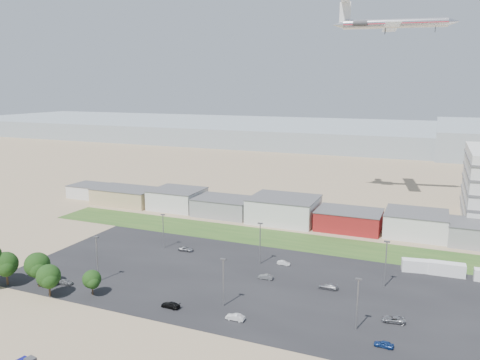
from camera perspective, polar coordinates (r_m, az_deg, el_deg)
The scene contains 27 objects.
ground at distance 96.70m, azimuth -4.34°, elevation -16.37°, with size 700.00×700.00×0.00m, color #8C7459.
parking_lot at distance 111.45m, azimuth 2.80°, elevation -12.43°, with size 120.00×50.00×0.01m, color black.
grass_strip at distance 141.27m, azimuth 5.35°, elevation -7.24°, with size 160.00×16.00×0.02m, color #284E1D.
hills_backdrop at distance 393.09m, azimuth 22.75°, elevation 4.57°, with size 700.00×200.00×9.00m, color gray, non-canonical shape.
building_row at distance 162.70m, azimuth 1.67°, elevation -3.22°, with size 170.00×20.00×8.00m, color silver, non-canonical shape.
box_trailer_a at distance 125.08m, azimuth 20.96°, elevation -9.75°, with size 8.01×2.50×3.00m, color silver, non-canonical shape.
box_trailer_b at distance 125.48m, azimuth 23.90°, elevation -9.88°, with size 8.35×2.61×3.13m, color silver, non-canonical shape.
tree_left at distance 121.24m, azimuth -26.64°, elevation -9.41°, with size 5.94×5.94×8.92m, color black, non-canonical shape.
tree_mid at distance 117.22m, azimuth -23.46°, elevation -9.77°, with size 6.10×6.10×9.14m, color black, non-canonical shape.
tree_right at distance 111.22m, azimuth -22.29°, elevation -11.06°, with size 5.49×5.49×8.24m, color black, non-canonical shape.
tree_near at distance 109.13m, azimuth -17.61°, elevation -11.67°, with size 4.32×4.32×6.48m, color black, non-canonical shape.
lightpole_front_l at distance 115.14m, azimuth -17.00°, elevation -9.20°, with size 1.29×0.54×10.95m, color slate, non-canonical shape.
lightpole_front_m at distance 98.82m, azimuth -2.04°, elevation -12.38°, with size 1.22×0.51×10.34m, color slate, non-canonical shape.
lightpole_front_r at distance 92.58m, azimuth 14.11°, elevation -14.49°, with size 1.20×0.50×10.21m, color slate, non-canonical shape.
lightpole_back_l at distance 133.91m, azimuth -9.33°, elevation -6.18°, with size 1.16×0.48×9.88m, color slate, non-canonical shape.
lightpole_back_m at distance 120.66m, azimuth 2.46°, elevation -7.75°, with size 1.29×0.54×10.94m, color slate, non-canonical shape.
lightpole_back_r at distance 112.40m, azimuth 17.33°, elevation -9.76°, with size 1.28×0.53×10.88m, color slate, non-canonical shape.
airliner at distance 188.20m, azimuth 18.30°, elevation 17.69°, with size 44.56×30.38×13.16m, color silver, non-canonical shape.
parked_car_0 at distance 99.05m, azimuth 18.18°, elevation -15.82°, with size 2.07×4.49×1.25m, color #A5A5AA.
parked_car_2 at distance 90.40m, azimuth 17.13°, elevation -18.57°, with size 1.37×3.40×1.16m, color navy.
parked_car_3 at distance 100.92m, azimuth -8.47°, elevation -14.83°, with size 1.71×4.21×1.22m, color black.
parked_car_7 at distance 113.37m, azimuth 3.15°, elevation -11.69°, with size 1.25×3.58×1.18m, color #595B5E.
parked_car_9 at distance 132.05m, azimuth -6.62°, elevation -8.35°, with size 1.95×4.24×1.18m, color #A5A5AA.
parked_car_10 at distance 117.62m, azimuth -20.51°, elevation -11.58°, with size 1.52×3.73×1.08m, color #595B5E.
parked_car_11 at distance 121.99m, azimuth 5.34°, elevation -10.04°, with size 1.15×3.28×1.08m, color silver.
parked_car_12 at distance 109.92m, azimuth 10.66°, elevation -12.62°, with size 1.77×4.35×1.26m, color #A5A5AA.
parked_car_13 at distance 95.23m, azimuth -0.59°, elevation -16.37°, with size 1.33×3.81×1.26m, color silver.
Camera 1 is at (39.44, -76.01, 44.92)m, focal length 35.00 mm.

